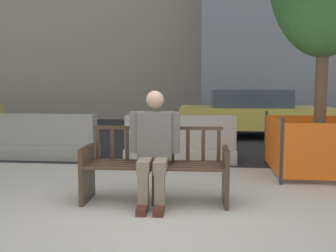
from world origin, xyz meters
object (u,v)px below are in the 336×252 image
Objects in this scene: construction_fence at (319,144)px; jersey_barrier_left at (44,140)px; car_taxi_near at (253,113)px; street_bench at (156,169)px; jersey_barrier_centre at (180,143)px; seated_person at (154,145)px.

jersey_barrier_left is at bearing 169.66° from construction_fence.
jersey_barrier_left is 4.91m from construction_fence.
construction_fence is 0.35× the size of car_taxi_near.
jersey_barrier_left is at bearing 134.58° from street_bench.
car_taxi_near is (-0.46, 4.34, 0.18)m from construction_fence.
construction_fence is at bearing -20.06° from jersey_barrier_centre.
street_bench reaches higher than jersey_barrier_centre.
seated_person is 0.32× the size of car_taxi_near.
car_taxi_near is at bearing 72.63° from street_bench.
jersey_barrier_centre is at bearing 159.94° from construction_fence.
street_bench is at bearing -92.99° from jersey_barrier_centre.
construction_fence is (4.83, -0.88, 0.13)m from jersey_barrier_left.
seated_person is 2.54m from jersey_barrier_centre.
jersey_barrier_centre is 2.62m from jersey_barrier_left.
street_bench is 3.55m from jersey_barrier_left.
construction_fence is 4.37m from car_taxi_near.
jersey_barrier_centre is 1.01× the size of jersey_barrier_left.
jersey_barrier_left is (-2.48, 2.58, -0.35)m from seated_person.
street_bench is at bearing -45.42° from jersey_barrier_left.
street_bench is 2.86m from construction_fence.
jersey_barrier_left is 0.49× the size of car_taxi_near.
construction_fence is at bearing 35.15° from street_bench.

